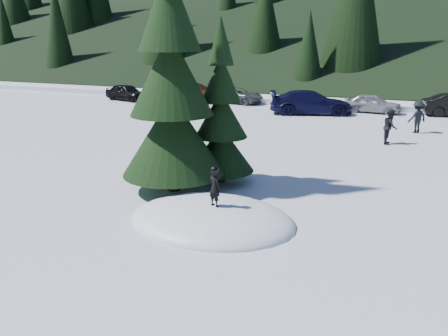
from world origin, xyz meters
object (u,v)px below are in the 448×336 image
at_px(spruce_short, 221,120).
at_px(car_3, 311,102).
at_px(adult_0, 390,127).
at_px(car_1, 194,93).
at_px(car_0, 127,92).
at_px(adult_2, 417,117).
at_px(child_skier, 215,188).
at_px(car_2, 236,95).
at_px(spruce_tall, 171,85).
at_px(car_4, 373,103).

xyz_separation_m(spruce_short, car_3, (-0.69, 15.72, -1.33)).
xyz_separation_m(adult_0, car_1, (-15.07, 9.13, -0.04)).
bearing_deg(car_0, adult_2, -90.18).
distance_m(spruce_short, child_skier, 3.73).
xyz_separation_m(car_1, car_3, (9.64, -1.87, 0.01)).
height_order(adult_0, car_1, adult_0).
xyz_separation_m(car_2, car_3, (6.61, -3.01, 0.15)).
height_order(adult_2, car_1, adult_2).
xyz_separation_m(child_skier, adult_2, (4.50, 15.12, -0.15)).
relative_size(spruce_tall, car_2, 1.93).
bearing_deg(adult_0, spruce_tall, 145.94).
bearing_deg(spruce_tall, car_3, 88.96).
distance_m(spruce_short, car_3, 15.79).
height_order(car_3, car_4, car_3).
relative_size(spruce_short, car_1, 1.15).
distance_m(car_0, car_1, 5.79).
distance_m(child_skier, car_1, 23.93).
height_order(spruce_tall, car_2, spruce_tall).
xyz_separation_m(spruce_tall, child_skier, (2.33, -1.90, -2.34)).
bearing_deg(spruce_short, car_2, 111.30).
xyz_separation_m(car_0, car_1, (5.71, 0.99, 0.10)).
relative_size(car_2, car_3, 0.84).
bearing_deg(car_4, car_3, 126.82).
bearing_deg(child_skier, car_0, -30.10).
distance_m(child_skier, car_4, 21.37).
bearing_deg(child_skier, car_3, -65.14).
xyz_separation_m(car_1, car_4, (13.30, 0.40, -0.14)).
bearing_deg(car_2, adult_0, -124.11).
bearing_deg(spruce_short, adult_2, 63.77).
height_order(adult_2, car_4, adult_2).
bearing_deg(adult_0, adult_2, -21.85).
bearing_deg(spruce_short, car_3, 92.51).
bearing_deg(spruce_tall, adult_0, 59.83).
bearing_deg(adult_2, spruce_short, 20.04).
bearing_deg(car_4, adult_2, -150.28).
height_order(spruce_short, car_0, spruce_short).
height_order(spruce_tall, child_skier, spruce_tall).
bearing_deg(spruce_tall, adult_2, 62.70).
bearing_deg(car_0, car_2, -64.18).
bearing_deg(car_1, spruce_tall, -167.03).
bearing_deg(car_3, spruce_short, 163.33).
xyz_separation_m(spruce_short, car_4, (2.97, 18.00, -1.47)).
xyz_separation_m(adult_0, car_0, (-20.78, 8.14, -0.14)).
xyz_separation_m(spruce_short, adult_2, (5.82, 11.82, -1.27)).
bearing_deg(car_1, car_3, -114.19).
distance_m(child_skier, car_3, 19.13).
bearing_deg(adult_0, car_0, 64.72).
height_order(child_skier, car_0, child_skier).
distance_m(adult_0, car_3, 9.06).
bearing_deg(car_0, child_skier, -126.73).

